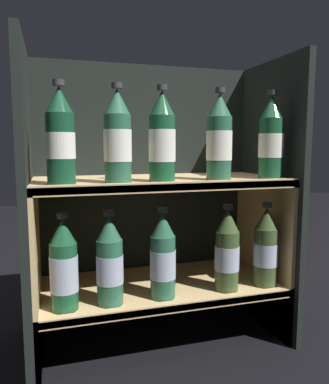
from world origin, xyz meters
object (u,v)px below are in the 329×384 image
Objects in this scene: bottle_upper_front_3 at (219,140)px; bottle_lower_front_0 at (64,267)px; bottle_lower_front_3 at (227,252)px; bottle_upper_front_0 at (60,139)px; bottle_lower_front_2 at (163,258)px; bottle_upper_front_1 at (118,139)px; bottle_upper_front_2 at (162,139)px; bottle_lower_front_1 at (110,263)px; bottle_upper_front_4 at (271,140)px; bottle_lower_front_4 at (266,249)px.

bottle_upper_front_3 is 0.53m from bottle_lower_front_0.
bottle_lower_front_0 is at bearing 180.00° from bottle_lower_front_3.
bottle_lower_front_0 is at bearing 180.00° from bottle_upper_front_0.
bottle_lower_front_2 is 0.19m from bottle_lower_front_3.
bottle_upper_front_2 is (0.12, 0.00, -0.00)m from bottle_upper_front_1.
bottle_lower_front_2 is (0.14, 0.00, -0.00)m from bottle_lower_front_1.
bottle_upper_front_0 is at bearing 180.00° from bottle_lower_front_2.
bottle_lower_front_2 is at bearing 180.00° from bottle_upper_front_3.
bottle_upper_front_3 is (0.42, 0.00, -0.00)m from bottle_upper_front_0.
bottle_upper_front_4 is 1.00× the size of bottle_lower_front_1.
bottle_upper_front_0 and bottle_upper_front_4 have the same top height.
bottle_upper_front_0 is 1.00× the size of bottle_lower_front_2.
bottle_upper_front_1 is at bearing 0.00° from bottle_lower_front_0.
bottle_upper_front_1 is 0.54m from bottle_lower_front_4.
bottle_upper_front_2 reaches higher than bottle_lower_front_2.
bottle_upper_front_1 is 1.00× the size of bottle_lower_front_0.
bottle_lower_front_3 is (0.19, -0.00, 0.00)m from bottle_lower_front_2.
bottle_lower_front_4 is (0.16, 0.00, -0.32)m from bottle_upper_front_3.
bottle_upper_front_1 is 0.32m from bottle_lower_front_1.
bottle_upper_front_3 is at bearing 0.00° from bottle_lower_front_1.
bottle_lower_front_1 is at bearing -180.00° from bottle_lower_front_2.
bottle_lower_front_3 is at bearing -0.00° from bottle_upper_front_1.
bottle_lower_front_1 is (-0.03, -0.00, -0.32)m from bottle_upper_front_1.
bottle_lower_front_0 and bottle_lower_front_2 have the same top height.
bottle_upper_front_3 is 0.36m from bottle_lower_front_2.
bottle_upper_front_1 is at bearing 0.00° from bottle_lower_front_1.
bottle_upper_front_1 is at bearing -180.00° from bottle_lower_front_4.
bottle_upper_front_4 is at bearing -0.00° from bottle_upper_front_1.
bottle_upper_front_0 is 1.00× the size of bottle_upper_front_2.
bottle_upper_front_3 is 0.35m from bottle_lower_front_4.
bottle_upper_front_0 is at bearing 0.00° from bottle_lower_front_0.
bottle_upper_front_1 is 1.00× the size of bottle_lower_front_1.
bottle_upper_front_0 is 0.42m from bottle_upper_front_3.
bottle_upper_front_4 is at bearing -0.00° from bottle_lower_front_2.
bottle_upper_front_2 is at bearing 0.00° from bottle_upper_front_0.
bottle_upper_front_1 is at bearing 180.00° from bottle_lower_front_2.
bottle_upper_front_3 is at bearing 0.00° from bottle_upper_front_2.
bottle_upper_front_3 is 1.00× the size of bottle_lower_front_2.
bottle_upper_front_2 is 0.32m from bottle_lower_front_2.
bottle_lower_front_4 is (0.57, 0.00, -0.32)m from bottle_upper_front_0.
bottle_upper_front_4 is at bearing -0.00° from bottle_upper_front_3.
bottle_lower_front_4 is at bearing 0.00° from bottle_lower_front_1.
bottle_upper_front_1 is 0.44m from bottle_upper_front_4.
bottle_lower_front_0 is 1.00× the size of bottle_lower_front_4.
bottle_upper_front_1 is (0.14, 0.00, -0.00)m from bottle_upper_front_0.
bottle_upper_front_0 is 0.41m from bottle_lower_front_2.
bottle_lower_front_2 is (0.12, 0.00, -0.32)m from bottle_upper_front_1.
bottle_upper_front_1 reaches higher than bottle_lower_front_4.
bottle_lower_front_1 and bottle_lower_front_2 have the same top height.
bottle_upper_front_4 is 0.34m from bottle_lower_front_3.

